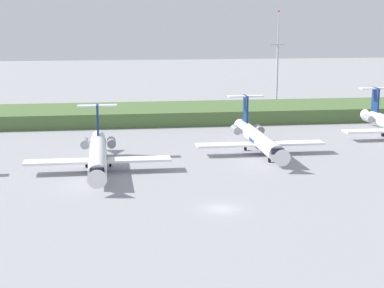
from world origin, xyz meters
TOP-DOWN VIEW (x-y plane):
  - ground_plane at (0.00, 30.00)m, footprint 500.00×500.00m
  - grass_berm at (0.00, 70.04)m, footprint 320.00×20.00m
  - regional_jet_third at (-15.58, 23.26)m, footprint 22.81×31.00m
  - regional_jet_fourth at (12.74, 32.47)m, footprint 22.81×31.00m
  - antenna_mast at (31.14, 86.80)m, footprint 4.40×0.50m

SIDE VIEW (x-z plane):
  - ground_plane at x=0.00m, z-range 0.00..0.00m
  - grass_berm at x=0.00m, z-range 0.00..3.18m
  - regional_jet_third at x=-15.58m, z-range -1.96..7.04m
  - regional_jet_fourth at x=12.74m, z-range -1.96..7.04m
  - antenna_mast at x=31.14m, z-range -2.21..23.34m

